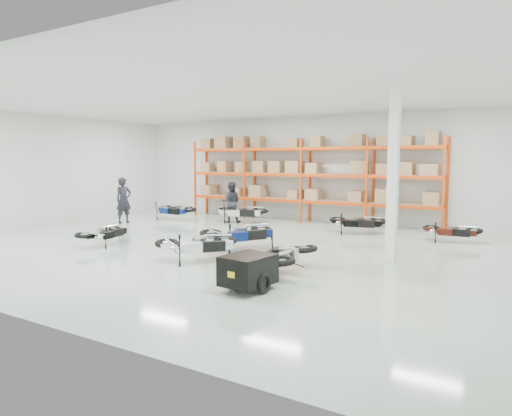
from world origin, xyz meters
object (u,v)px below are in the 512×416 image
Objects in this scene: moto_back_c at (357,219)px; person_left at (124,200)px; moto_black_far_left at (104,230)px; moto_blue_centre at (240,229)px; moto_back_a at (173,207)px; moto_touring_right at (285,250)px; moto_back_b at (241,209)px; trailer at (248,270)px; person_back at (231,202)px; moto_silver_left at (198,240)px; moto_back_d at (452,228)px.

person_left reaches higher than moto_back_c.
moto_black_far_left is 5.18m from person_left.
moto_back_a is at bearing -0.19° from moto_blue_centre.
moto_blue_centre is at bearing 136.36° from moto_touring_right.
moto_back_b reaches higher than moto_black_far_left.
trailer is 10.16m from person_back.
person_left is at bearing 107.22° from moto_back_b.
trailer is 0.94× the size of moto_back_a.
moto_back_a is (-2.28, 5.79, 0.08)m from moto_black_far_left.
moto_back_c is (5.98, 6.25, 0.05)m from moto_black_far_left.
moto_blue_centre is 1.91m from moto_silver_left.
moto_black_far_left is at bearing 158.06° from moto_back_b.
moto_silver_left is 1.08× the size of person_back.
moto_touring_right is 0.97× the size of person_left.
moto_back_b is at bearing -105.59° from moto_black_far_left.
moto_back_b is at bearing 123.60° from moto_touring_right.
trailer is 8.17m from moto_back_c.
moto_blue_centre is at bearing -162.32° from moto_back_b.
moto_back_c is at bearing 85.04° from moto_back_d.
person_left is at bearing 156.11° from trailer.
moto_touring_right is at bearing 175.79° from moto_blue_centre.
moto_back_a is at bearing 81.08° from moto_back_c.
moto_back_d is at bearing 78.20° from trailer.
moto_touring_right is at bearing 154.38° from moto_back_d.
person_back is at bearing 108.94° from moto_back_b.
moto_black_far_left is 0.86× the size of moto_back_a.
trailer is (6.43, -1.90, -0.07)m from moto_black_far_left.
moto_back_a is at bearing -16.43° from person_back.
moto_back_c is at bearing -80.55° from moto_back_a.
moto_back_c is at bearing -108.08° from moto_back_b.
moto_back_c is (5.17, -0.29, -0.05)m from moto_back_b.
moto_back_c is at bearing 152.25° from person_back.
moto_silver_left reaches higher than moto_touring_right.
moto_back_d is at bearing -105.48° from moto_blue_centre.
moto_back_a is 1.06× the size of moto_back_c.
moto_silver_left is 0.97× the size of person_left.
person_left is at bearing 16.10° from moto_blue_centre.
person_back is at bearing -19.78° from moto_blue_centre.
person_left reaches higher than person_back.
moto_silver_left reaches higher than moto_back_a.
person_left is at bearing 4.84° from person_back.
moto_back_d is 8.69m from person_back.
moto_back_d is 0.81× the size of person_left.
moto_blue_centre is 5.85m from person_back.
moto_back_c is 0.92× the size of person_left.
moto_black_far_left is 0.92× the size of person_back.
person_back reaches higher than moto_black_far_left.
moto_back_a is 1.08× the size of person_back.
moto_back_b is at bearing -21.75° from moto_silver_left.
person_left reaches higher than trailer.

